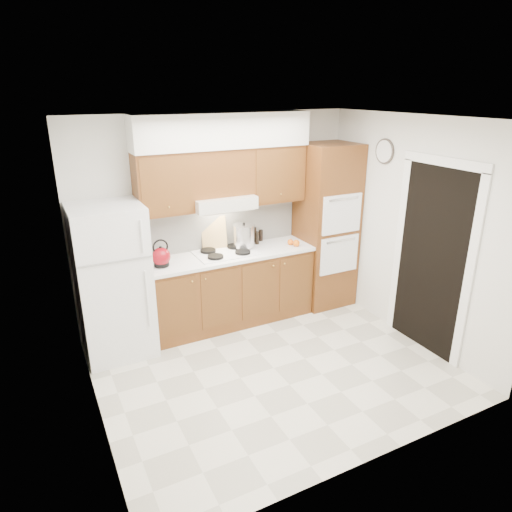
{
  "coord_description": "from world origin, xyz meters",
  "views": [
    {
      "loc": [
        -2.09,
        -3.67,
        2.86
      ],
      "look_at": [
        0.01,
        0.45,
        1.15
      ],
      "focal_mm": 32.0,
      "sensor_mm": 36.0,
      "label": 1
    }
  ],
  "objects": [
    {
      "name": "upper_cab_over_hood",
      "position": [
        -0.02,
        1.33,
        1.92
      ],
      "size": [
        0.75,
        0.33,
        0.55
      ],
      "primitive_type": "cube",
      "color": "brown",
      "rests_on": "range_hood"
    },
    {
      "name": "condiment_c",
      "position": [
        0.59,
        1.45,
        1.02
      ],
      "size": [
        0.06,
        0.06,
        0.15
      ],
      "primitive_type": "cylinder",
      "rotation": [
        0.0,
        0.0,
        -0.2
      ],
      "color": "black",
      "rests_on": "countertop"
    },
    {
      "name": "wall_left",
      "position": [
        -1.8,
        0.0,
        1.3
      ],
      "size": [
        0.02,
        3.0,
        2.6
      ],
      "primitive_type": "cube",
      "color": "silver",
      "rests_on": "floor"
    },
    {
      "name": "base_cabinets",
      "position": [
        0.02,
        1.2,
        0.45
      ],
      "size": [
        2.11,
        0.6,
        0.9
      ],
      "primitive_type": "cube",
      "color": "brown",
      "rests_on": "floor"
    },
    {
      "name": "upper_cab_left",
      "position": [
        -0.71,
        1.33,
        1.85
      ],
      "size": [
        0.63,
        0.33,
        0.7
      ],
      "primitive_type": "cube",
      "color": "brown",
      "rests_on": "wall_back"
    },
    {
      "name": "condiment_a",
      "position": [
        0.49,
        1.45,
        1.04
      ],
      "size": [
        0.07,
        0.07,
        0.2
      ],
      "primitive_type": "cylinder",
      "rotation": [
        0.0,
        0.0,
        -0.19
      ],
      "color": "black",
      "rests_on": "countertop"
    },
    {
      "name": "wall_clock",
      "position": [
        1.79,
        0.55,
        2.15
      ],
      "size": [
        0.02,
        0.3,
        0.3
      ],
      "primitive_type": "cylinder",
      "rotation": [
        0.0,
        1.57,
        0.0
      ],
      "color": "#3F3833",
      "rests_on": "wall_right"
    },
    {
      "name": "orange_near",
      "position": [
        0.89,
        1.04,
        0.98
      ],
      "size": [
        0.11,
        0.11,
        0.09
      ],
      "primitive_type": "sphere",
      "rotation": [
        0.0,
        0.0,
        -0.28
      ],
      "color": "orange",
      "rests_on": "countertop"
    },
    {
      "name": "upper_cab_right",
      "position": [
        0.72,
        1.33,
        1.85
      ],
      "size": [
        0.73,
        0.33,
        0.7
      ],
      "primitive_type": "cube",
      "color": "brown",
      "rests_on": "wall_back"
    },
    {
      "name": "condiment_b",
      "position": [
        0.49,
        1.36,
        1.02
      ],
      "size": [
        0.05,
        0.05,
        0.17
      ],
      "primitive_type": "cylinder",
      "rotation": [
        0.0,
        0.0,
        -0.0
      ],
      "color": "black",
      "rests_on": "countertop"
    },
    {
      "name": "range_hood",
      "position": [
        -0.02,
        1.27,
        1.57
      ],
      "size": [
        0.75,
        0.45,
        0.15
      ],
      "primitive_type": "cube",
      "color": "silver",
      "rests_on": "wall_back"
    },
    {
      "name": "countertop",
      "position": [
        0.03,
        1.19,
        0.92
      ],
      "size": [
        2.13,
        0.62,
        0.04
      ],
      "primitive_type": "cube",
      "color": "white",
      "rests_on": "base_cabinets"
    },
    {
      "name": "cutting_board",
      "position": [
        -0.07,
        1.45,
        1.14
      ],
      "size": [
        0.33,
        0.15,
        0.42
      ],
      "primitive_type": "cube",
      "rotation": [
        -0.21,
        0.0,
        -0.16
      ],
      "color": "tan",
      "rests_on": "countertop"
    },
    {
      "name": "soffit",
      "position": [
        0.03,
        1.32,
        2.4
      ],
      "size": [
        2.13,
        0.36,
        0.4
      ],
      "primitive_type": "cube",
      "color": "silver",
      "rests_on": "wall_back"
    },
    {
      "name": "oven_cabinet",
      "position": [
        1.44,
        1.18,
        1.1
      ],
      "size": [
        0.7,
        0.65,
        2.2
      ],
      "primitive_type": "cube",
      "color": "brown",
      "rests_on": "floor"
    },
    {
      "name": "kettle",
      "position": [
        -0.85,
        1.14,
        1.06
      ],
      "size": [
        0.22,
        0.22,
        0.21
      ],
      "primitive_type": "sphere",
      "rotation": [
        0.0,
        0.0,
        -0.03
      ],
      "color": "maroon",
      "rests_on": "countertop"
    },
    {
      "name": "backsplash",
      "position": [
        0.02,
        1.49,
        1.22
      ],
      "size": [
        2.11,
        0.03,
        0.56
      ],
      "primitive_type": "cube",
      "color": "white",
      "rests_on": "countertop"
    },
    {
      "name": "fridge",
      "position": [
        -1.41,
        1.14,
        0.86
      ],
      "size": [
        0.75,
        0.72,
        1.72
      ],
      "primitive_type": "cube",
      "color": "white",
      "rests_on": "floor"
    },
    {
      "name": "cooktop",
      "position": [
        -0.02,
        1.21,
        0.95
      ],
      "size": [
        0.74,
        0.5,
        0.01
      ],
      "primitive_type": "cube",
      "color": "white",
      "rests_on": "countertop"
    },
    {
      "name": "ceiling",
      "position": [
        0.0,
        0.0,
        2.6
      ],
      "size": [
        3.6,
        3.6,
        0.0
      ],
      "primitive_type": "plane",
      "color": "white",
      "rests_on": "wall_back"
    },
    {
      "name": "wall_back",
      "position": [
        0.0,
        1.5,
        1.3
      ],
      "size": [
        3.6,
        0.02,
        2.6
      ],
      "primitive_type": "cube",
      "color": "silver",
      "rests_on": "floor"
    },
    {
      "name": "wall_right",
      "position": [
        1.8,
        0.0,
        1.3
      ],
      "size": [
        0.02,
        3.0,
        2.6
      ],
      "primitive_type": "cube",
      "color": "silver",
      "rests_on": "floor"
    },
    {
      "name": "doorway",
      "position": [
        1.79,
        -0.35,
        1.05
      ],
      "size": [
        0.02,
        0.9,
        2.1
      ],
      "primitive_type": "cube",
      "color": "black",
      "rests_on": "floor"
    },
    {
      "name": "stock_pot",
      "position": [
        0.26,
        1.28,
        1.11
      ],
      "size": [
        0.29,
        0.29,
        0.27
      ],
      "primitive_type": "cylinder",
      "rotation": [
        0.0,
        0.0,
        0.12
      ],
      "color": "silver",
      "rests_on": "cooktop"
    },
    {
      "name": "floor",
      "position": [
        0.0,
        0.0,
        0.0
      ],
      "size": [
        3.6,
        3.6,
        0.0
      ],
      "primitive_type": "plane",
      "color": "beige",
      "rests_on": "ground"
    },
    {
      "name": "orange_far",
      "position": [
        0.86,
        1.12,
        0.98
      ],
      "size": [
        0.08,
        0.08,
        0.08
      ],
      "primitive_type": "sphere",
      "rotation": [
        0.0,
        0.0,
        -0.05
      ],
      "color": "orange",
      "rests_on": "countertop"
    }
  ]
}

